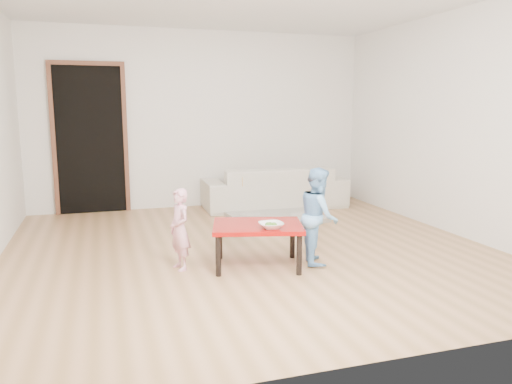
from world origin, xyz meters
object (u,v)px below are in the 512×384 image
red_table (257,245)px  bowl (271,225)px  basin (236,227)px  sofa (274,187)px  child_blue (319,216)px  child_pink (180,229)px

red_table → bowl: size_ratio=3.74×
basin → sofa: bearing=54.1°
bowl → child_blue: 0.55m
sofa → basin: (-0.96, -1.33, -0.24)m
basin → child_pink: bearing=-126.1°
sofa → bowl: bearing=71.9°
child_blue → bowl: bearing=121.3°
child_pink → sofa: bearing=128.4°
sofa → bowl: (-1.03, -2.82, 0.13)m
child_pink → basin: size_ratio=1.65×
red_table → child_blue: size_ratio=0.89×
bowl → basin: bearing=87.5°
red_table → bowl: 0.31m
basin → child_blue: bearing=-70.8°
child_blue → basin: size_ratio=2.02×
sofa → child_pink: size_ratio=2.78×
bowl → red_table: bearing=108.6°
child_blue → basin: child_blue is taller
basin → red_table: bearing=-95.8°
red_table → bowl: bearing=-71.4°
red_table → child_pink: child_pink is taller
child_blue → basin: bearing=35.0°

